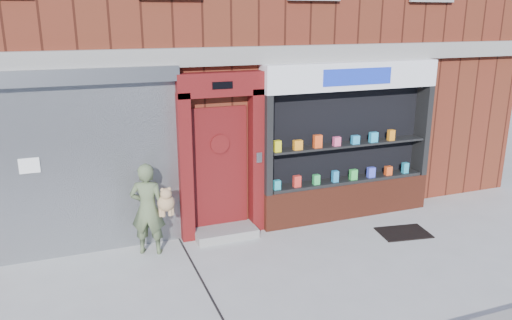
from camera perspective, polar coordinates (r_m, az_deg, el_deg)
ground at (r=7.89m, az=5.66°, el=-12.71°), size 80.00×80.00×0.00m
building at (r=12.55m, az=-6.58°, el=16.96°), size 12.00×8.16×8.00m
shutter_bay at (r=8.34m, az=-19.11°, el=0.82°), size 3.10×0.30×3.04m
red_door_bay at (r=8.69m, az=-3.99°, el=0.49°), size 1.52×0.58×2.90m
pharmacy_bay at (r=9.66m, az=10.41°, el=1.34°), size 3.50×0.41×3.00m
woman at (r=8.33m, az=-12.09°, el=-5.41°), size 0.76×0.55×1.55m
doormat at (r=9.53m, az=16.50°, el=-7.96°), size 0.97×0.75×0.02m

